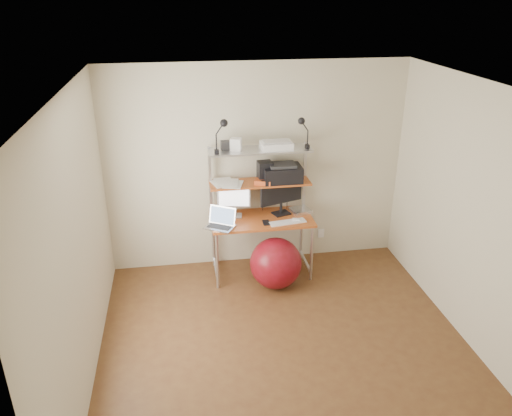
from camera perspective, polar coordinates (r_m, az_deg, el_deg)
The scene contains 20 objects.
room at distance 4.40m, azimuth 3.84°, elevation -3.02°, with size 3.60×3.60×3.60m.
computer_desk at distance 5.86m, azimuth 0.54°, elevation 0.99°, with size 1.20×0.60×1.57m.
wall_outlet at distance 6.56m, azimuth 7.45°, elevation -2.88°, with size 0.08×0.01×0.12m, color white.
monitor_silver at distance 5.87m, azimuth -2.56°, elevation 1.19°, with size 0.39×0.17×0.44m.
monitor_black at distance 5.92m, azimuth 2.91°, elevation 1.82°, with size 0.53×0.23×0.55m.
laptop at distance 5.69m, azimuth -4.02°, elevation -1.67°, with size 0.40×0.38×0.28m.
keyboard at distance 5.79m, azimuth 3.64°, elevation -1.62°, with size 0.43×0.12×0.01m, color white.
mouse at distance 5.84m, azimuth 4.59°, elevation -1.34°, with size 0.08×0.05×0.02m, color white.
mac_mini at distance 6.07m, azimuth 5.09°, elevation -0.27°, with size 0.22×0.22×0.04m, color silver.
phone at distance 5.77m, azimuth 1.16°, elevation -1.68°, with size 0.08×0.14×0.01m, color black.
printer at distance 5.85m, azimuth 3.00°, elevation 4.03°, with size 0.45×0.31×0.21m.
nas_cube at distance 5.83m, azimuth 1.01°, elevation 4.19°, with size 0.16×0.16×0.24m, color black.
red_box at distance 5.77m, azimuth 0.82°, elevation 3.00°, with size 0.19×0.13×0.05m, color #C44C1F.
scanner at distance 5.72m, azimuth 2.35°, elevation 7.21°, with size 0.36×0.24×0.09m.
box_white at distance 5.65m, azimuth -2.31°, elevation 7.28°, with size 0.12×0.10×0.14m, color white.
box_grey at distance 5.69m, azimuth -3.52°, elevation 7.15°, with size 0.10×0.10×0.10m, color #2D2D2F.
clip_lamp_left at distance 5.48m, azimuth -3.87°, elevation 9.03°, with size 0.16×0.09×0.39m.
clip_lamp_right at distance 5.68m, azimuth 5.36°, elevation 9.32°, with size 0.14×0.08×0.36m.
exercise_ball at distance 5.83m, azimuth 2.27°, elevation -6.32°, with size 0.60×0.60×0.60m, color maroon.
paper_stack at distance 5.79m, azimuth -3.36°, elevation 2.87°, with size 0.41×0.41×0.02m.
Camera 1 is at (-0.91, -3.81, 3.24)m, focal length 35.00 mm.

